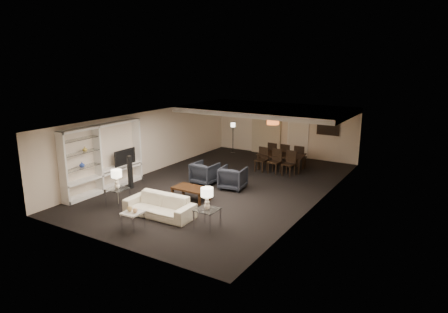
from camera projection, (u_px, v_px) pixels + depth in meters
floor at (224, 186)px, 14.60m from camera, size 11.00×11.00×0.00m
ceiling at (224, 118)px, 13.99m from camera, size 7.00×11.00×0.02m
wall_back at (284, 129)px, 18.86m from camera, size 7.00×0.02×2.50m
wall_front at (107, 197)px, 9.74m from camera, size 7.00×0.02×2.50m
wall_left at (150, 142)px, 16.06m from camera, size 0.02×11.00×2.50m
wall_right at (319, 166)px, 12.53m from camera, size 0.02×11.00×2.50m
ceiling_soffit at (267, 110)px, 16.92m from camera, size 7.00×4.00×0.20m
curtains at (266, 129)px, 19.25m from camera, size 1.50×0.12×2.40m
door at (298, 135)px, 18.53m from camera, size 0.90×0.05×2.10m
painting at (328, 127)px, 17.69m from camera, size 0.95×0.04×0.65m
media_unit at (104, 158)px, 13.83m from camera, size 0.38×3.40×2.35m
pendant_light at (273, 122)px, 16.88m from camera, size 0.52×0.52×0.24m
sofa at (159, 206)px, 11.76m from camera, size 2.18×0.91×0.63m
coffee_table at (191, 194)px, 13.11m from camera, size 1.18×0.69×0.42m
armchair_left at (205, 173)px, 14.78m from camera, size 0.89×0.91×0.80m
armchair_right at (233, 178)px, 14.17m from camera, size 0.97×0.99×0.80m
side_table_left at (118, 197)px, 12.63m from camera, size 0.61×0.61×0.55m
side_table_right at (207, 219)px, 10.91m from camera, size 0.59×0.59×0.55m
table_lamp_left at (117, 179)px, 12.49m from camera, size 0.35×0.35×0.61m
table_lamp_right at (207, 199)px, 10.77m from camera, size 0.36×0.36×0.61m
marble_table at (133, 220)px, 10.87m from camera, size 0.51×0.51×0.49m
gold_gourd_a at (130, 209)px, 10.84m from camera, size 0.16×0.16×0.16m
gold_gourd_b at (135, 210)px, 10.74m from camera, size 0.14×0.14×0.14m
television at (123, 157)px, 14.58m from camera, size 0.99×0.13×0.57m
vase_blue at (82, 165)px, 13.06m from camera, size 0.17×0.17×0.18m
vase_amber at (85, 149)px, 13.09m from camera, size 0.15×0.15×0.16m
floor_speaker at (130, 172)px, 14.18m from camera, size 0.13×0.13×1.19m
dining_table at (281, 162)px, 16.59m from camera, size 2.01×1.29×0.66m
chair_nl at (261, 160)px, 16.32m from camera, size 0.49×0.49×0.99m
chair_nm at (274, 162)px, 16.01m from camera, size 0.50×0.50×0.99m
chair_nr at (288, 164)px, 15.71m from camera, size 0.51×0.51×0.99m
chair_fl at (274, 153)px, 17.39m from camera, size 0.49×0.49×0.99m
chair_fm at (287, 155)px, 17.09m from camera, size 0.50×0.50×0.99m
chair_fr at (300, 157)px, 16.79m from camera, size 0.47×0.47×0.99m
floor_lamp at (233, 138)px, 19.41m from camera, size 0.23×0.23×1.49m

